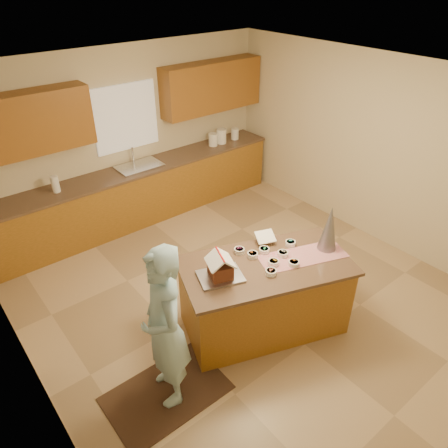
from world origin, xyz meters
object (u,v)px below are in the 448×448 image
(island_base, at_px, (264,297))
(gingerbread_house, at_px, (220,268))
(boy, at_px, (165,329))
(tinsel_tree, at_px, (329,228))

(island_base, distance_m, gingerbread_house, 0.81)
(boy, xyz_separation_m, gingerbread_house, (0.82, 0.23, 0.16))
(tinsel_tree, distance_m, gingerbread_house, 1.32)
(island_base, bearing_deg, boy, -156.33)
(tinsel_tree, bearing_deg, boy, 176.55)
(island_base, xyz_separation_m, gingerbread_house, (-0.53, 0.14, 0.60))
(gingerbread_house, bearing_deg, island_base, -14.71)
(tinsel_tree, height_order, boy, boy)
(boy, relative_size, gingerbread_house, 4.94)
(gingerbread_house, bearing_deg, tinsel_tree, -15.60)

